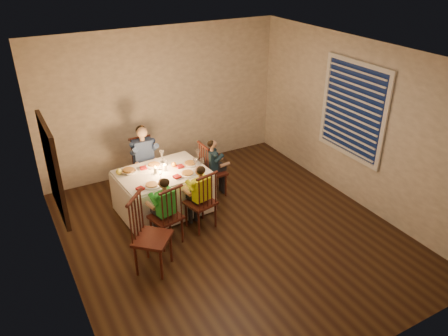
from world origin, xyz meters
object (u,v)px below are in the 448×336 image
adult (147,191)px  chair_near_left (168,242)px  chair_near_right (201,226)px  chair_end (213,194)px  dining_table (163,183)px  chair_adult (147,191)px  child_yellow (201,226)px  serving_bowl (129,172)px  child_green (168,242)px  chair_extra (155,268)px  child_teal (213,194)px

adult → chair_near_left: bearing=-98.2°
chair_near_right → chair_end: bearing=-141.7°
dining_table → chair_adult: (-0.03, 0.72, -0.50)m
chair_near_right → adult: 1.44m
child_yellow → serving_bowl: bearing=-61.4°
dining_table → child_yellow: dining_table is taller
adult → chair_near_right: bearing=-75.1°
chair_near_left → chair_end: bearing=-157.2°
dining_table → child_green: (-0.27, -0.78, -0.50)m
chair_extra → child_green: (0.36, 0.44, 0.00)m
child_teal → chair_near_right: bearing=141.1°
chair_extra → child_green: bearing=3.2°
chair_near_left → serving_bowl: bearing=-92.3°
child_green → child_yellow: size_ratio=1.01×
adult → child_green: 1.52m
chair_near_right → child_yellow: size_ratio=0.93×
chair_near_right → child_yellow: bearing=180.0°
dining_table → chair_end: dining_table is taller
chair_near_right → chair_end: 0.97m
dining_table → child_teal: bearing=0.8°
child_yellow → adult: bearing=-89.0°
serving_bowl → chair_end: bearing=-4.8°
chair_near_left → chair_end: 1.48m
chair_near_left → serving_bowl: (-0.18, 0.98, 0.73)m
chair_adult → serving_bowl: serving_bowl is taller
child_green → child_yellow: 0.60m
dining_table → chair_extra: size_ratio=1.32×
dining_table → child_teal: dining_table is taller
dining_table → chair_extra: (-0.63, -1.22, -0.50)m
child_green → adult: bearing=-112.1°
child_green → child_yellow: (0.59, 0.10, 0.00)m
dining_table → serving_bowl: 0.55m
chair_extra → child_yellow: 1.10m
adult → child_green: bearing=-98.2°
child_teal → child_yellow: bearing=141.1°
chair_end → adult: adult is taller
dining_table → chair_adult: dining_table is taller
dining_table → chair_near_left: bearing=-113.6°
chair_extra → child_green: 0.57m
dining_table → chair_near_left: size_ratio=1.48×
chair_adult → child_yellow: bearing=-75.1°
chair_near_left → dining_table: bearing=-122.2°
child_yellow → chair_adult: bearing=-89.0°
chair_near_left → serving_bowl: serving_bowl is taller
chair_extra → serving_bowl: serving_bowl is taller
child_teal → dining_table: bearing=95.1°
child_green → serving_bowl: size_ratio=4.84×
chair_adult → adult: (0.00, 0.00, 0.00)m
dining_table → chair_end: size_ratio=1.48×
dining_table → chair_extra: bearing=-121.7°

